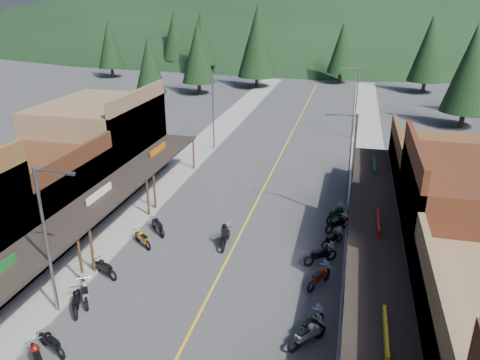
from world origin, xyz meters
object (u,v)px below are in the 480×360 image
Objects in this scene: pine_7 at (175,35)px; shop_east_3 at (444,182)px; streetlight_1 at (215,109)px; pine_10 at (198,52)px; pine_1 at (201,38)px; bike_west_3 at (37,357)px; bike_west_4 at (51,342)px; bike_west_6 at (85,291)px; bike_east_9 at (332,238)px; bike_east_10 at (338,223)px; pedestrian_east_a at (364,351)px; pedestrian_east_b at (355,206)px; rider_on_bike at (225,236)px; pine_3 at (342,47)px; pine_4 at (429,48)px; bike_west_7 at (104,267)px; bike_east_5 at (307,333)px; bike_east_11 at (335,213)px; bike_east_8 at (321,254)px; bike_west_8 at (143,238)px; streetlight_3 at (355,100)px; pine_8 at (149,65)px; bike_east_7 at (319,276)px; streetlight_0 at (48,237)px; bike_east_6 at (310,324)px; pine_0 at (110,44)px; pine_11 at (471,68)px; streetlight_2 at (351,164)px; bike_west_9 at (158,225)px; shop_west_2 at (33,197)px; shop_east_2 at (476,229)px; pine_2 at (257,41)px; bike_west_5 at (76,300)px.

shop_east_3 is at bearing -54.73° from pine_7.
streetlight_1 is 0.64× the size of pine_7.
pine_1 is at bearing 106.70° from pine_10.
bike_west_4 is (-0.02, 1.05, -0.06)m from bike_west_3.
pine_10 is 5.17× the size of bike_west_6.
bike_east_10 is at bearing 122.66° from bike_east_9.
pine_7 reaches higher than pedestrian_east_a.
pedestrian_east_b is at bearing -58.09° from pine_10.
rider_on_bike is (17.45, -47.29, -6.09)m from pine_10.
pine_4 reaches higher than pine_3.
streetlight_1 is 24.66m from bike_west_7.
pine_3 is at bearing 132.18° from bike_east_5.
bike_east_8 is at bearing -68.50° from bike_east_11.
bike_east_10 is at bearing 25.14° from rider_on_bike.
bike_west_3 is at bearing -97.03° from bike_east_11.
shop_east_3 is 5.15× the size of bike_west_7.
streetlight_3 is at bearing 15.35° from bike_west_8.
pine_8 is 4.55× the size of bike_east_10.
bike_west_8 is at bearing -114.08° from streetlight_3.
rider_on_bike is (23.45, -67.29, -6.54)m from pine_1.
pine_1 is 76.72m from bike_east_7.
bike_east_6 is at bearing 6.16° from streetlight_0.
pine_7 reaches higher than pine_0.
pine_11 reaches higher than bike_west_8.
bike_east_5 is at bearing -55.90° from pine_0.
bike_west_3 is at bearing -87.64° from streetlight_1.
streetlight_3 reaches higher than rider_on_bike.
streetlight_2 is 17.36m from bike_west_7.
streetlight_0 is 75.63m from pine_0.
pine_8 reaches higher than bike_east_5.
bike_west_3 is 21.31m from bike_east_11.
bike_east_8 reaches higher than bike_west_9.
streetlight_3 is at bearing 139.75° from bike_east_8.
pine_4 is at bearing 103.89° from bike_east_11.
bike_east_5 is (45.61, -67.36, -5.83)m from pine_0.
pine_4 is at bearing 6.39° from bike_west_4.
shop_west_2 is 39.33m from pine_8.
shop_east_2 is 4.69× the size of rider_on_bike.
streetlight_1 is at bearing -50.10° from pine_8.
bike_east_9 is (16.21, -53.59, -7.45)m from pine_2.
streetlight_0 is 1.00× the size of streetlight_3.
pine_1 is 81.23m from bike_east_5.
shop_east_3 reaches higher than bike_west_6.
streetlight_2 is at bearing -48.99° from pine_0.
bike_east_5 is at bearing -88.71° from pine_3.
shop_west_2 is 49.79m from pine_11.
bike_west_9 is at bearing 175.16° from shop_east_2.
streetlight_3 is at bearing 35.31° from bike_west_6.
streetlight_2 is at bearing -153.23° from pedestrian_east_a.
bike_west_5 is 0.93× the size of rider_on_bike.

